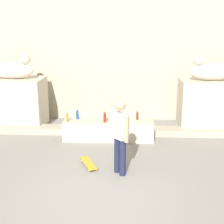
% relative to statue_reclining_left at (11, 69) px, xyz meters
% --- Properties ---
extents(ground_plane, '(40.00, 40.00, 0.00)m').
position_rel_statue_reclining_left_xyz_m(ground_plane, '(3.10, -4.70, -1.82)').
color(ground_plane, gray).
extents(facade_wall, '(10.92, 0.60, 5.01)m').
position_rel_statue_reclining_left_xyz_m(facade_wall, '(3.10, 1.28, 0.68)').
color(facade_wall, '#BAB39A').
rests_on(facade_wall, ground_plane).
extents(pedestal_left, '(2.03, 1.26, 1.54)m').
position_rel_statue_reclining_left_xyz_m(pedestal_left, '(-0.04, 0.01, -1.05)').
color(pedestal_left, beige).
rests_on(pedestal_left, ground_plane).
extents(pedestal_right, '(2.03, 1.26, 1.54)m').
position_rel_statue_reclining_left_xyz_m(pedestal_right, '(6.24, 0.01, -1.05)').
color(pedestal_right, beige).
rests_on(pedestal_right, ground_plane).
extents(statue_reclining_left, '(1.67, 0.82, 0.78)m').
position_rel_statue_reclining_left_xyz_m(statue_reclining_left, '(0.00, 0.00, 0.00)').
color(statue_reclining_left, beige).
rests_on(statue_reclining_left, pedestal_left).
extents(statue_reclining_right, '(1.67, 0.84, 0.78)m').
position_rel_statue_reclining_left_xyz_m(statue_reclining_right, '(6.21, -0.00, 0.00)').
color(statue_reclining_right, beige).
rests_on(statue_reclining_right, pedestal_right).
extents(ledge_block, '(2.53, 0.72, 0.55)m').
position_rel_statue_reclining_left_xyz_m(ledge_block, '(3.10, -1.10, -1.55)').
color(ledge_block, beige).
rests_on(ledge_block, ground_plane).
extents(skater, '(0.38, 0.45, 1.67)m').
position_rel_statue_reclining_left_xyz_m(skater, '(3.50, -3.38, -0.90)').
color(skater, '#1E233F').
rests_on(skater, ground_plane).
extents(skateboard, '(0.50, 0.81, 0.08)m').
position_rel_statue_reclining_left_xyz_m(skateboard, '(2.75, -3.00, -1.76)').
color(skateboard, gold).
rests_on(skateboard, ground_plane).
extents(bottle_orange, '(0.06, 0.06, 0.29)m').
position_rel_statue_reclining_left_xyz_m(bottle_orange, '(1.96, -1.26, -1.16)').
color(bottle_orange, orange).
rests_on(bottle_orange, ledge_block).
extents(bottle_blue, '(0.08, 0.08, 0.31)m').
position_rel_statue_reclining_left_xyz_m(bottle_blue, '(2.20, -1.00, -1.15)').
color(bottle_blue, '#194C99').
rests_on(bottle_blue, ledge_block).
extents(bottle_red, '(0.08, 0.08, 0.32)m').
position_rel_statue_reclining_left_xyz_m(bottle_red, '(3.01, -1.26, -1.14)').
color(bottle_red, red).
rests_on(bottle_red, ledge_block).
extents(bottle_brown, '(0.07, 0.07, 0.28)m').
position_rel_statue_reclining_left_xyz_m(bottle_brown, '(3.91, -0.96, -1.16)').
color(bottle_brown, '#593314').
rests_on(bottle_brown, ledge_block).
extents(stair_step, '(8.31, 0.50, 0.20)m').
position_rel_statue_reclining_left_xyz_m(stair_step, '(3.10, -0.64, -1.72)').
color(stair_step, '#A9A08F').
rests_on(stair_step, ground_plane).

